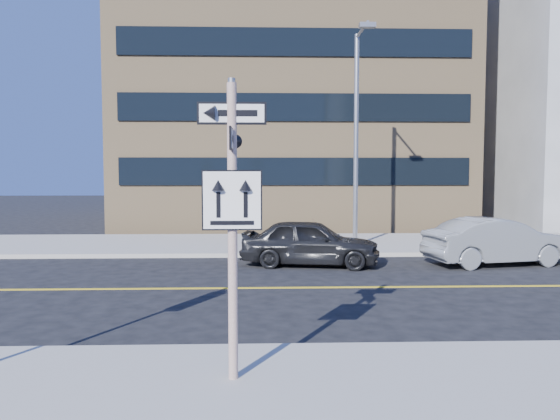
{
  "coord_description": "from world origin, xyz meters",
  "views": [
    {
      "loc": [
        0.39,
        -9.81,
        2.97
      ],
      "look_at": [
        0.86,
        4.0,
        2.01
      ],
      "focal_mm": 35.0,
      "sensor_mm": 36.0,
      "label": 1
    }
  ],
  "objects_px": {
    "parked_car_b": "(497,241)",
    "streetlight_a": "(357,125)",
    "parked_car_a": "(310,242)",
    "sign_pole": "(232,212)"
  },
  "relations": [
    {
      "from": "parked_car_b",
      "to": "streetlight_a",
      "type": "relative_size",
      "value": 0.57
    },
    {
      "from": "parked_car_a",
      "to": "streetlight_a",
      "type": "bearing_deg",
      "value": -21.46
    },
    {
      "from": "sign_pole",
      "to": "parked_car_b",
      "type": "bearing_deg",
      "value": 50.96
    },
    {
      "from": "sign_pole",
      "to": "parked_car_b",
      "type": "xyz_separation_m",
      "value": [
        7.93,
        9.77,
        -1.68
      ]
    },
    {
      "from": "sign_pole",
      "to": "parked_car_a",
      "type": "bearing_deg",
      "value": 78.92
    },
    {
      "from": "parked_car_a",
      "to": "streetlight_a",
      "type": "relative_size",
      "value": 0.55
    },
    {
      "from": "streetlight_a",
      "to": "parked_car_b",
      "type": "bearing_deg",
      "value": -41.68
    },
    {
      "from": "sign_pole",
      "to": "parked_car_a",
      "type": "distance_m",
      "value": 10.19
    },
    {
      "from": "parked_car_b",
      "to": "sign_pole",
      "type": "bearing_deg",
      "value": 130.48
    },
    {
      "from": "parked_car_a",
      "to": "parked_car_b",
      "type": "height_order",
      "value": "parked_car_b"
    }
  ]
}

